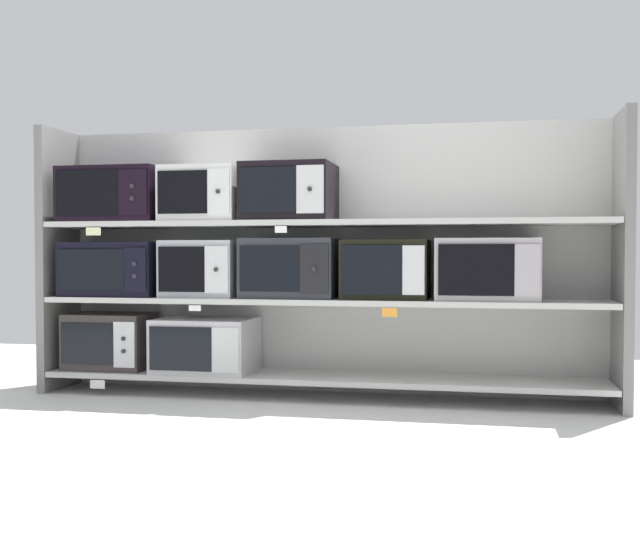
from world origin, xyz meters
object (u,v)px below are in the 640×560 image
object	(u,v)px
microwave_0	(110,341)
microwave_7	(117,196)
microwave_2	(117,269)
microwave_5	(386,269)
microwave_3	(204,269)
microwave_6	(487,269)
microwave_1	(206,345)
microwave_8	(205,195)
microwave_9	(289,192)
microwave_4	(291,268)

from	to	relation	value
microwave_0	microwave_7	distance (m)	0.85
microwave_2	microwave_5	size ratio (longest dim) A/B	1.22
microwave_3	microwave_6	world-z (taller)	microwave_6
microwave_0	microwave_6	xyz separation A→B (m)	(2.15, -0.00, 0.43)
microwave_0	microwave_3	world-z (taller)	microwave_3
microwave_1	microwave_2	world-z (taller)	microwave_2
microwave_8	microwave_7	bearing A→B (deg)	-179.98
microwave_7	microwave_9	world-z (taller)	microwave_9
microwave_3	microwave_4	size ratio (longest dim) A/B	0.82
microwave_6	microwave_9	bearing A→B (deg)	179.99
microwave_4	microwave_8	xyz separation A→B (m)	(-0.50, -0.00, 0.42)
microwave_6	microwave_7	distance (m)	2.15
microwave_1	microwave_6	bearing A→B (deg)	-0.00
microwave_7	microwave_9	xyz separation A→B (m)	(1.03, 0.00, 0.00)
microwave_1	microwave_4	distance (m)	0.67
microwave_2	microwave_3	xyz separation A→B (m)	(0.53, -0.00, 0.00)
microwave_4	microwave_2	bearing A→B (deg)	-180.00
microwave_2	microwave_5	bearing A→B (deg)	-0.01
microwave_0	microwave_5	bearing A→B (deg)	-0.01
microwave_3	microwave_9	world-z (taller)	microwave_9
microwave_0	microwave_3	size ratio (longest dim) A/B	1.12
microwave_3	microwave_7	xyz separation A→B (m)	(-0.53, -0.00, 0.42)
microwave_1	microwave_8	xyz separation A→B (m)	(-0.00, 0.00, 0.85)
microwave_9	microwave_8	bearing A→B (deg)	-180.00
microwave_1	microwave_7	xyz separation A→B (m)	(-0.54, -0.00, 0.86)
microwave_1	microwave_3	xyz separation A→B (m)	(-0.01, 0.00, 0.43)
microwave_1	microwave_7	bearing A→B (deg)	-179.99
microwave_0	microwave_2	distance (m)	0.42
microwave_4	microwave_1	bearing A→B (deg)	-179.98
microwave_4	microwave_8	bearing A→B (deg)	-179.99
microwave_2	microwave_3	distance (m)	0.53
microwave_2	microwave_4	distance (m)	1.05
microwave_1	microwave_7	world-z (taller)	microwave_7
microwave_0	microwave_4	world-z (taller)	microwave_4
microwave_0	microwave_3	distance (m)	0.72
microwave_7	microwave_8	bearing A→B (deg)	0.02
microwave_1	microwave_9	xyz separation A→B (m)	(0.49, 0.00, 0.86)
microwave_5	microwave_2	bearing A→B (deg)	179.99
microwave_2	microwave_8	bearing A→B (deg)	-0.01
microwave_0	microwave_2	world-z (taller)	microwave_2
microwave_2	microwave_9	bearing A→B (deg)	-0.00
microwave_5	microwave_7	xyz separation A→B (m)	(-1.57, -0.00, 0.42)
microwave_2	microwave_9	distance (m)	1.12
microwave_0	microwave_7	bearing A→B (deg)	-0.37
microwave_0	microwave_5	size ratio (longest dim) A/B	1.03
microwave_4	microwave_6	size ratio (longest dim) A/B	0.97
microwave_1	microwave_7	distance (m)	1.01
microwave_6	microwave_8	world-z (taller)	microwave_8
microwave_1	microwave_7	size ratio (longest dim) A/B	0.94
microwave_2	microwave_4	size ratio (longest dim) A/B	1.09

